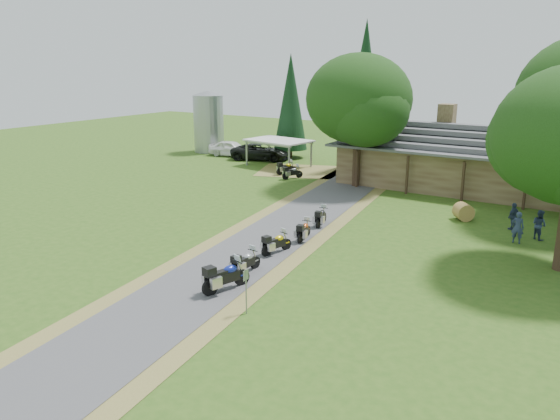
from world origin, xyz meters
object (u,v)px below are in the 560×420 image
Objects in this scene: carport at (279,153)px; car_dark_suv at (260,148)px; motorcycle_row_d at (304,230)px; lodge at (480,157)px; car_white_sedan at (231,146)px; motorcycle_row_c at (277,242)px; motorcycle_carport_b at (292,172)px; motorcycle_row_b at (246,261)px; motorcycle_row_a at (226,275)px; hay_bale at (463,212)px; motorcycle_carport_a at (286,167)px; silo at (209,121)px; motorcycle_row_e at (321,216)px.

car_dark_suv is (-3.30, 1.83, -0.03)m from carport.
motorcycle_row_d is at bearing -159.60° from car_dark_suv.
lodge reaches higher than car_white_sedan.
lodge reaches higher than motorcycle_row_c.
motorcycle_row_c reaches higher than motorcycle_carport_b.
carport is 3.33× the size of motorcycle_row_d.
motorcycle_row_c is 1.03× the size of motorcycle_row_d.
motorcycle_row_a is at bearing -165.17° from motorcycle_row_b.
hay_bale is (26.09, -10.79, -0.47)m from car_white_sedan.
carport reaches higher than motorcycle_row_c.
motorcycle_carport_a is 1.66× the size of hay_bale.
lodge is at bearing 98.14° from hay_bale.
silo is 3.66× the size of motorcycle_row_b.
motorcycle_carport_a is (-10.36, 20.26, -0.00)m from motorcycle_row_b.
motorcycle_row_c is 18.10m from motorcycle_carport_b.
motorcycle_row_b is (23.71, -26.08, -2.62)m from silo.
car_white_sedan is at bearing 36.63° from motorcycle_row_e.
hay_bale is (19.09, -8.83, -0.69)m from carport.
motorcycle_row_d is 2.94m from motorcycle_row_e.
motorcycle_row_a reaches higher than motorcycle_carport_b.
motorcycle_carport_b is at bearing -110.01° from motorcycle_carport_a.
car_white_sedan is at bearing 53.55° from motorcycle_row_a.
motorcycle_row_e reaches higher than motorcycle_row_d.
lodge is at bearing 8.57° from carport.
motorcycle_row_c is at bearing -126.20° from motorcycle_carport_a.
lodge is 10.16× the size of motorcycle_row_a.
motorcycle_carport_b is 15.83m from hay_bale.
silo is at bearing 89.88° from motorcycle_carport_a.
motorcycle_row_c is 1.03× the size of motorcycle_row_e.
hay_bale is (6.33, 8.55, -0.05)m from motorcycle_row_d.
hay_bale is at bearing -81.34° from motorcycle_carport_b.
car_white_sedan is 31.98m from motorcycle_row_b.
motorcycle_row_c is at bearing -119.94° from hay_bale.
lodge is 21.04m from motorcycle_row_c.
motorcycle_row_b is at bearing -151.18° from car_white_sedan.
motorcycle_row_b is at bearing -101.70° from lodge.
car_white_sedan reaches higher than motorcycle_row_b.
motorcycle_carport_b reaches higher than hay_bale.
motorcycle_row_a is (-4.41, -25.39, -1.73)m from lodge.
lodge is 12.63× the size of motorcycle_row_d.
carport is 5.33× the size of hay_bale.
car_dark_suv is 3.55× the size of motorcycle_row_b.
silo is at bearing 58.94° from motorcycle_row_c.
carport reaches higher than motorcycle_row_e.
car_dark_suv is (3.70, -0.12, 0.20)m from car_white_sedan.
motorcycle_row_d is at bearing -144.14° from car_white_sedan.
car_dark_suv is at bearing -9.15° from silo.
motorcycle_row_a is at bearing -167.69° from car_dark_suv.
motorcycle_row_b is at bearing 171.70° from motorcycle_row_e.
motorcycle_row_b is (12.94, -23.04, -0.62)m from carport.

